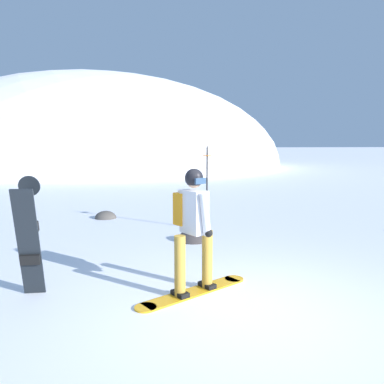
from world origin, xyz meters
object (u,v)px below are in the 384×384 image
object	(u,v)px
piste_marker_near	(207,182)
rock_dark	(106,218)
snowboarder_main	(193,227)
spare_snowboard	(29,237)
rock_mid	(194,241)

from	to	relation	value
piste_marker_near	rock_dark	bearing A→B (deg)	146.36
snowboarder_main	spare_snowboard	size ratio (longest dim) A/B	1.06
rock_dark	rock_mid	bearing A→B (deg)	-51.64
spare_snowboard	rock_dark	size ratio (longest dim) A/B	2.79
snowboarder_main	spare_snowboard	bearing A→B (deg)	176.95
piste_marker_near	rock_mid	size ratio (longest dim) A/B	2.86
snowboarder_main	piste_marker_near	size ratio (longest dim) A/B	0.85
rock_dark	rock_mid	xyz separation A→B (m)	(2.08, -2.63, 0.00)
snowboarder_main	spare_snowboard	world-z (taller)	snowboarder_main
piste_marker_near	rock_mid	xyz separation A→B (m)	(-0.43, -0.96, -1.15)
rock_dark	rock_mid	world-z (taller)	rock_mid
spare_snowboard	rock_mid	distance (m)	3.71
piste_marker_near	rock_mid	bearing A→B (deg)	-114.44
spare_snowboard	rock_dark	xyz separation A→B (m)	(0.45, 5.22, -0.82)
spare_snowboard	rock_mid	world-z (taller)	spare_snowboard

